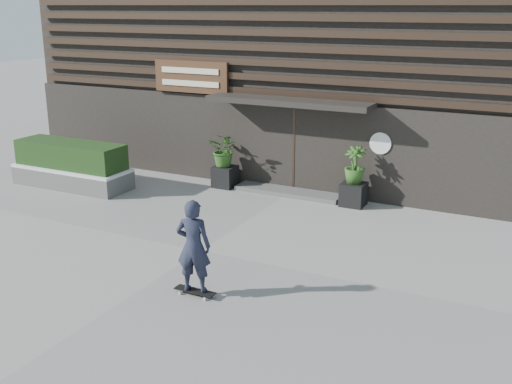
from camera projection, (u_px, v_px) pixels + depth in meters
The scene contains 11 objects.
ground at pixel (201, 251), 12.94m from camera, with size 80.00×80.00×0.00m, color gray.
entrance_step at pixel (289, 191), 16.85m from camera, with size 3.00×0.80×0.12m, color #4F4F4C.
planter_pot_left at pixel (225, 176), 17.43m from camera, with size 0.60×0.60×0.60m, color black.
bamboo_left at pixel (225, 150), 17.20m from camera, with size 0.86×0.75×0.96m, color #2D591E.
planter_pot_right at pixel (353, 194), 15.79m from camera, with size 0.60×0.60×0.60m, color black.
bamboo_right at pixel (355, 165), 15.56m from camera, with size 0.54×0.54×0.96m, color #2D591E.
raised_bed at pixel (73, 178), 17.51m from camera, with size 3.50×1.20×0.50m, color #4F4F4D.
snow_layer at pixel (72, 168), 17.43m from camera, with size 3.50×1.20×0.08m, color white.
hedge at pixel (71, 154), 17.31m from camera, with size 3.30×1.00×0.70m, color #183212.
building at pixel (356, 36), 20.28m from camera, with size 18.00×11.00×8.00m.
skateboarder at pixel (193, 246), 10.69m from camera, with size 0.78×0.55×1.79m.
Camera 1 is at (6.46, -10.19, 4.96)m, focal length 43.05 mm.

